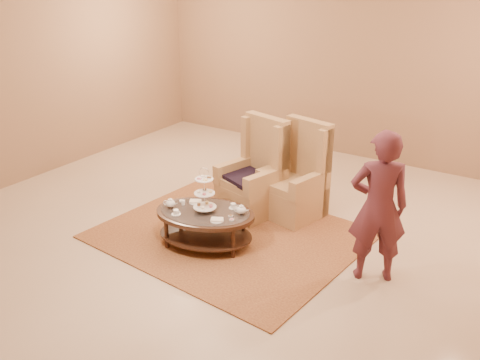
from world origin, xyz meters
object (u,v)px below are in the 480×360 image
Objects in this scene: armchair_left at (255,181)px; armchair_right at (297,185)px; tea_table at (205,218)px; person at (378,207)px.

armchair_left is 1.01× the size of armchair_right.
armchair_left reaches higher than tea_table.
person is (1.98, -0.72, 0.41)m from armchair_left.
armchair_right is at bearing -62.50° from person.
armchair_left reaches higher than armchair_right.
person reaches higher than armchair_left.
armchair_left is (0.00, 1.16, 0.08)m from tea_table.
armchair_left is 2.15m from person.
person reaches higher than tea_table.
person reaches higher than armchair_right.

